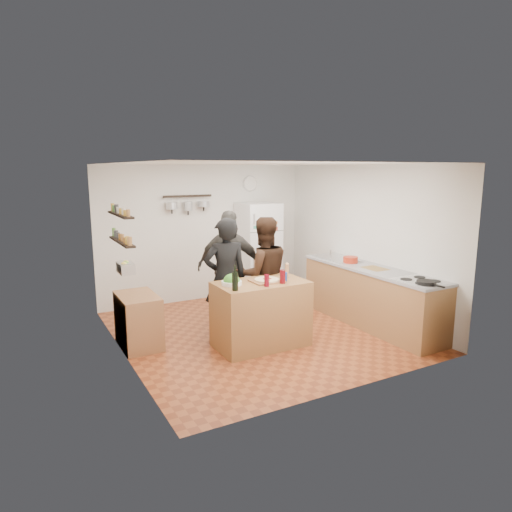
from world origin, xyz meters
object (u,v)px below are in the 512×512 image
person_center (263,274)px  side_table (138,321)px  person_back (230,268)px  fridge (258,250)px  red_bowl (351,260)px  salad_bowl (232,283)px  wall_clock (250,183)px  pepper_mill (287,272)px  skillet (426,283)px  prep_island (261,314)px  person_left (226,278)px  salt_canister (284,277)px  counter_run (371,297)px  wine_bottle (235,281)px

person_center → side_table: (-1.84, 0.26, -0.50)m
person_back → fridge: fridge is taller
red_bowl → fridge: 1.98m
person_center → fridge: bearing=-103.8°
salad_bowl → wall_clock: bearing=57.3°
pepper_mill → side_table: (-1.95, 0.75, -0.63)m
pepper_mill → salad_bowl: bearing=180.0°
salad_bowl → skillet: size_ratio=1.06×
salad_bowl → pepper_mill: size_ratio=1.59×
prep_island → pepper_mill: 0.70m
pepper_mill → person_center: bearing=102.5°
prep_island → side_table: size_ratio=1.56×
pepper_mill → fridge: bearing=71.2°
prep_island → salad_bowl: bearing=173.2°
pepper_mill → person_left: bearing=145.8°
salad_bowl → salt_canister: salt_canister is taller
red_bowl → person_center: bearing=174.5°
counter_run → fridge: fridge is taller
person_back → wall_clock: wall_clock is taller
wall_clock → pepper_mill: bearing=-106.5°
red_bowl → fridge: bearing=110.7°
prep_island → wall_clock: size_ratio=4.17×
pepper_mill → wall_clock: wall_clock is taller
wine_bottle → skillet: 2.54m
prep_island → person_back: person_back is taller
person_back → red_bowl: bearing=-162.7°
pepper_mill → side_table: pepper_mill is taller
red_bowl → skillet: bearing=-91.8°
prep_island → wall_clock: bearing=65.1°
red_bowl → wall_clock: bearing=107.8°
salad_bowl → pepper_mill: pepper_mill is taller
pepper_mill → skillet: size_ratio=0.67×
pepper_mill → person_back: bearing=111.3°
salad_bowl → salt_canister: 0.74m
person_left → person_center: size_ratio=1.01×
prep_island → salt_canister: (0.30, -0.12, 0.52)m
red_bowl → pepper_mill: bearing=-166.8°
side_table → fridge: bearing=28.1°
salt_canister → red_bowl: (1.59, 0.51, -0.00)m
wall_clock → skillet: bearing=-80.2°
person_center → counter_run: bearing=172.3°
person_left → fridge: fridge is taller
salad_bowl → pepper_mill: (0.87, 0.00, 0.06)m
skillet → salad_bowl: bearing=151.1°
person_back → wall_clock: bearing=-89.8°
red_bowl → wall_clock: (-0.70, 2.18, 1.18)m
wine_bottle → person_back: bearing=67.1°
red_bowl → salad_bowl: bearing=-171.7°
wine_bottle → fridge: fridge is taller
fridge → side_table: 3.10m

